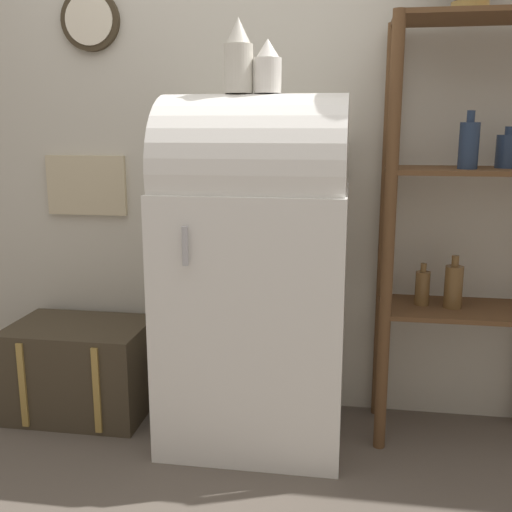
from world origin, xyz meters
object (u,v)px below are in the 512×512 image
at_px(vase_center, 268,68).
at_px(vase_left, 239,58).
at_px(suitcase_trunk, 81,369).
at_px(refrigerator, 255,268).

bearing_deg(vase_center, vase_left, -176.98).
bearing_deg(suitcase_trunk, vase_center, -4.60).
distance_m(refrigerator, vase_center, 0.82).
height_order(suitcase_trunk, vase_left, vase_left).
bearing_deg(vase_center, suitcase_trunk, 175.40).
bearing_deg(vase_center, refrigerator, 170.97).
relative_size(refrigerator, suitcase_trunk, 2.33).
bearing_deg(vase_left, suitcase_trunk, 174.29).
height_order(refrigerator, vase_center, vase_center).
bearing_deg(refrigerator, vase_left, -167.53).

